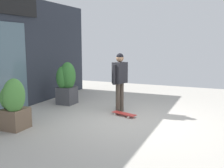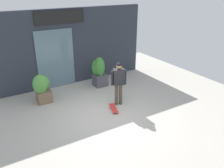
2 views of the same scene
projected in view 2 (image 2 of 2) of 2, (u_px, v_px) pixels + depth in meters
The scene contains 6 objects.
ground_plane at pixel (107, 115), 8.38m from camera, with size 12.00×12.00×0.00m, color #B2ADA3.
building_facade at pixel (67, 48), 10.45m from camera, with size 7.46×0.31×3.38m.
skateboarder at pixel (119, 79), 8.74m from camera, with size 0.56×0.38×1.70m.
skateboard at pixel (114, 108), 8.72m from camera, with size 0.42×0.76×0.08m.
planter_box_left at pixel (99, 71), 10.48m from camera, with size 0.62×0.62×1.38m.
planter_box_right at pixel (42, 88), 9.06m from camera, with size 0.71×0.63×1.21m.
Camera 2 is at (-3.61, -6.29, 4.35)m, focal length 37.76 mm.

